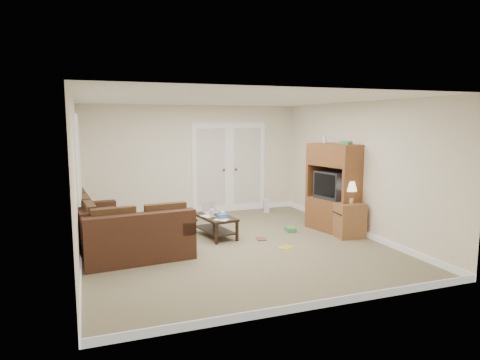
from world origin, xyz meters
name	(u,v)px	position (x,y,z in m)	size (l,w,h in m)	color
floor	(233,245)	(0.00, 0.00, 0.00)	(5.50, 5.50, 0.00)	gray
ceiling	(233,99)	(0.00, 0.00, 2.50)	(5.00, 5.50, 0.02)	white
wall_left	(76,181)	(-2.50, 0.00, 1.25)	(0.02, 5.50, 2.50)	white
wall_right	(357,168)	(2.50, 0.00, 1.25)	(0.02, 5.50, 2.50)	white
wall_back	(194,160)	(0.00, 2.75, 1.25)	(5.00, 0.02, 2.50)	white
wall_front	(315,203)	(0.00, -2.75, 1.25)	(5.00, 0.02, 2.50)	white
baseboards	(233,242)	(0.00, 0.00, 0.05)	(5.00, 5.50, 0.10)	silver
french_doors	(229,168)	(0.85, 2.71, 1.04)	(1.80, 0.05, 2.13)	silver
window_left	(78,156)	(-2.46, 1.00, 1.55)	(0.05, 1.92, 1.42)	silver
sectional_sofa	(115,232)	(-1.94, 0.38, 0.31)	(1.92, 2.60, 0.78)	#44271A
coffee_table	(215,225)	(-0.14, 0.63, 0.22)	(0.65, 1.05, 0.66)	black
tv_armoire	(335,187)	(2.20, 0.27, 0.86)	(0.79, 1.16, 1.83)	brown
side_cabinet	(348,217)	(2.20, -0.21, 0.38)	(0.54, 0.54, 1.05)	#915E35
space_heater	(266,206)	(1.62, 2.25, 0.16)	(0.13, 0.11, 0.32)	white
floor_magazine	(286,247)	(0.80, -0.45, 0.00)	(0.26, 0.20, 0.01)	gold
floor_greenbox	(290,229)	(1.34, 0.46, 0.04)	(0.17, 0.22, 0.09)	#449651
floor_book	(257,239)	(0.52, 0.17, 0.01)	(0.17, 0.23, 0.02)	brown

